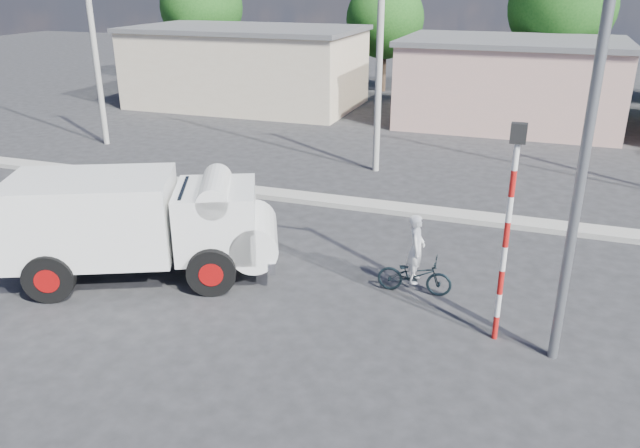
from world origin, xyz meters
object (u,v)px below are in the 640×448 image
(truck, at_px, (145,222))
(traffic_pole, at_px, (509,217))
(streetlight, at_px, (584,94))
(bicycle, at_px, (415,275))
(cyclist, at_px, (415,261))

(truck, height_order, traffic_pole, traffic_pole)
(traffic_pole, distance_m, streetlight, 2.56)
(bicycle, distance_m, traffic_pole, 3.20)
(traffic_pole, bearing_deg, bicycle, 144.11)
(bicycle, distance_m, streetlight, 5.60)
(truck, distance_m, cyclist, 6.33)
(traffic_pole, bearing_deg, streetlight, -17.73)
(cyclist, bearing_deg, traffic_pole, -129.59)
(cyclist, xyz_separation_m, streetlight, (2.85, -1.69, 4.17))
(streetlight, bearing_deg, bicycle, 149.42)
(truck, relative_size, bicycle, 3.81)
(truck, distance_m, traffic_pole, 8.18)
(streetlight, bearing_deg, traffic_pole, 162.27)
(bicycle, relative_size, cyclist, 1.06)
(truck, height_order, bicycle, truck)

